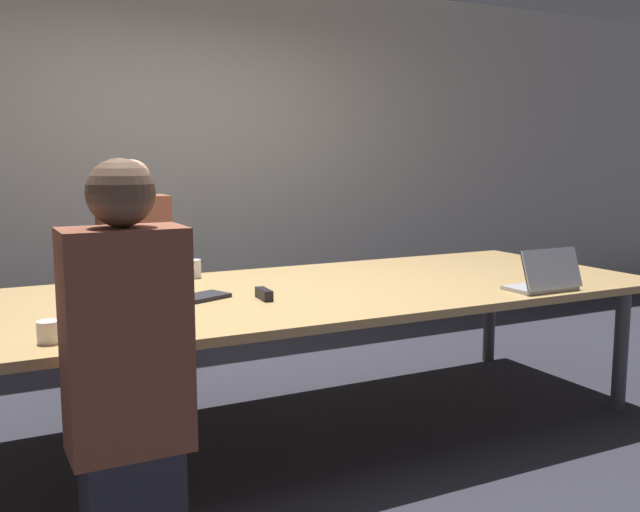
# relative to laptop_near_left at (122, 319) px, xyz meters

# --- Properties ---
(ground_plane) EXTENTS (24.00, 24.00, 0.00)m
(ground_plane) POSITION_rel_laptop_near_left_xyz_m (0.89, 0.55, -0.82)
(ground_plane) COLOR #2D2D38
(curtain_wall) EXTENTS (12.00, 0.06, 2.80)m
(curtain_wall) POSITION_rel_laptop_near_left_xyz_m (0.89, 2.64, 0.58)
(curtain_wall) COLOR beige
(curtain_wall) RESTS_ON ground_plane
(conference_table) EXTENTS (4.10, 1.47, 0.76)m
(conference_table) POSITION_rel_laptop_near_left_xyz_m (0.89, 0.55, -0.11)
(conference_table) COLOR tan
(conference_table) RESTS_ON ground_plane
(laptop_near_left) EXTENTS (0.33, 0.22, 0.22)m
(laptop_near_left) POSITION_rel_laptop_near_left_xyz_m (0.00, 0.00, 0.00)
(laptop_near_left) COLOR silver
(laptop_near_left) RESTS_ON conference_table
(person_near_left) EXTENTS (0.40, 0.24, 1.43)m
(person_near_left) POSITION_rel_laptop_near_left_xyz_m (-0.06, -0.36, -0.12)
(person_near_left) COLOR #2D2D38
(person_near_left) RESTS_ON ground_plane
(cup_near_left) EXTENTS (0.08, 0.08, 0.08)m
(cup_near_left) POSITION_rel_laptop_near_left_xyz_m (-0.26, 0.02, -0.02)
(cup_near_left) COLOR white
(cup_near_left) RESTS_ON conference_table
(laptop_near_right) EXTENTS (0.35, 0.22, 0.22)m
(laptop_near_right) POSITION_rel_laptop_near_left_xyz_m (2.10, -0.05, -0.00)
(laptop_near_right) COLOR #B7B7BC
(laptop_near_right) RESTS_ON conference_table
(laptop_far_midleft) EXTENTS (0.33, 0.26, 0.26)m
(laptop_far_midleft) POSITION_rel_laptop_near_left_xyz_m (0.38, 1.14, 0.01)
(laptop_far_midleft) COLOR silver
(laptop_far_midleft) RESTS_ON conference_table
(person_far_midleft) EXTENTS (0.40, 0.24, 1.42)m
(person_far_midleft) POSITION_rel_laptop_near_left_xyz_m (0.39, 1.51, -0.13)
(person_far_midleft) COLOR #2D2D38
(person_far_midleft) RESTS_ON ground_plane
(cup_far_midleft) EXTENTS (0.07, 0.07, 0.10)m
(cup_far_midleft) POSITION_rel_laptop_near_left_xyz_m (0.64, 1.14, -0.01)
(cup_far_midleft) COLOR white
(cup_far_midleft) RESTS_ON conference_table
(bottle_far_midleft) EXTENTS (0.06, 0.06, 0.26)m
(bottle_far_midleft) POSITION_rel_laptop_near_left_xyz_m (0.11, 0.96, 0.05)
(bottle_far_midleft) COLOR green
(bottle_far_midleft) RESTS_ON conference_table
(stapler) EXTENTS (0.05, 0.15, 0.05)m
(stapler) POSITION_rel_laptop_near_left_xyz_m (0.75, 0.41, -0.04)
(stapler) COLOR black
(stapler) RESTS_ON conference_table
(notebook) EXTENTS (0.28, 0.23, 0.02)m
(notebook) POSITION_rel_laptop_near_left_xyz_m (0.50, 0.55, -0.06)
(notebook) COLOR #232328
(notebook) RESTS_ON conference_table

